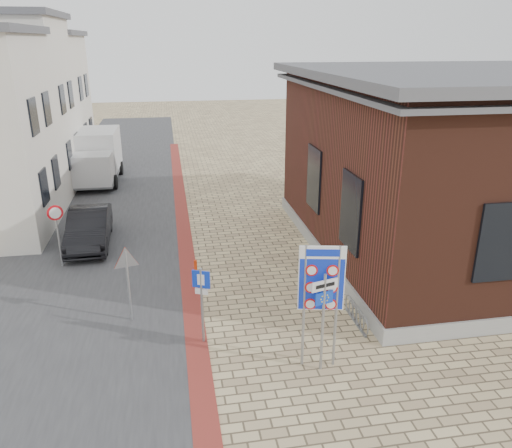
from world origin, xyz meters
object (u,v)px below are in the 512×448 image
object	(u,v)px
box_truck	(97,156)
bollard	(196,276)
essen_sign	(324,307)
parking_sign	(202,294)
sedan	(89,228)
border_sign	(321,281)

from	to	relation	value
box_truck	bollard	distance (m)	15.31
essen_sign	bollard	bearing A→B (deg)	105.13
box_truck	parking_sign	xyz separation A→B (m)	(4.70, -17.55, -0.00)
essen_sign	box_truck	bearing A→B (deg)	95.62
sedan	border_sign	bearing A→B (deg)	-55.92
parking_sign	sedan	bearing A→B (deg)	141.69
parking_sign	bollard	distance (m)	3.14
border_sign	bollard	xyz separation A→B (m)	(-2.78, 4.50, -1.81)
box_truck	parking_sign	bearing A→B (deg)	-73.85
border_sign	sedan	bearing A→B (deg)	137.60
box_truck	essen_sign	xyz separation A→B (m)	(7.50, -19.25, 0.27)
essen_sign	parking_sign	bearing A→B (deg)	133.08
sedan	parking_sign	bearing A→B (deg)	-64.95
sedan	bollard	distance (m)	6.19
parking_sign	bollard	xyz separation A→B (m)	(0.00, 3.00, -0.93)
essen_sign	parking_sign	size ratio (longest dim) A/B	1.19
essen_sign	border_sign	bearing A→B (deg)	80.28
border_sign	essen_sign	xyz separation A→B (m)	(0.02, -0.20, -0.61)
sedan	border_sign	xyz separation A→B (m)	(6.73, -9.27, 1.65)
sedan	border_sign	world-z (taller)	border_sign
border_sign	bollard	distance (m)	5.59
border_sign	bollard	bearing A→B (deg)	133.31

